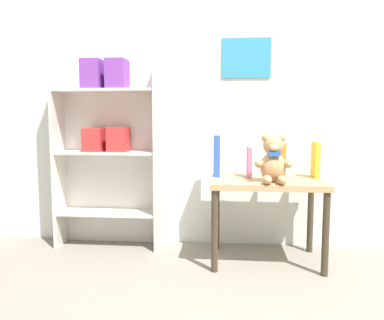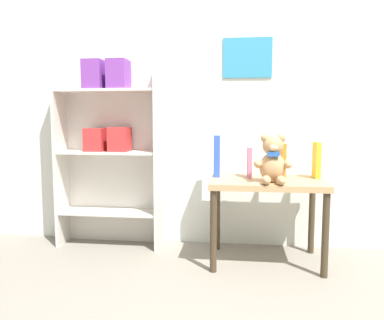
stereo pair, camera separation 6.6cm
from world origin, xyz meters
name	(u,v)px [view 1 (the left image)]	position (x,y,z in m)	size (l,w,h in m)	color
wall_back	(244,68)	(0.00, 1.51, 1.25)	(4.80, 0.07, 2.50)	silver
bookshelf_side	(109,138)	(-0.94, 1.38, 0.76)	(0.72, 0.22, 1.33)	beige
display_table	(267,191)	(0.13, 1.15, 0.45)	(0.69, 0.46, 0.52)	tan
teddy_bear	(273,160)	(0.16, 1.04, 0.65)	(0.22, 0.20, 0.28)	tan
book_standing_blue	(217,156)	(-0.18, 1.26, 0.66)	(0.04, 0.14, 0.27)	#2D51B7
book_standing_pink	(249,162)	(0.03, 1.24, 0.62)	(0.03, 0.12, 0.19)	#D17093
book_standing_orange	(282,160)	(0.24, 1.26, 0.63)	(0.03, 0.12, 0.22)	orange
book_standing_yellow	(316,160)	(0.45, 1.26, 0.64)	(0.03, 0.13, 0.23)	gold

